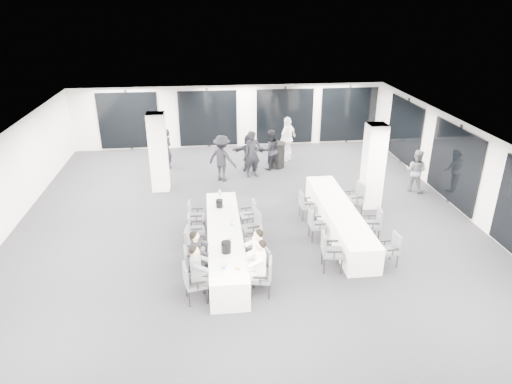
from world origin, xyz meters
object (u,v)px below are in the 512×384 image
at_px(chair_main_right_mid, 256,240).
at_px(standing_guest_b, 270,147).
at_px(standing_guest_d, 288,136).
at_px(chair_side_left_far, 305,203).
at_px(chair_main_left_far, 194,215).
at_px(chair_main_right_near, 264,275).
at_px(standing_guest_c, 222,155).
at_px(standing_guest_f, 249,150).
at_px(banquet_table_side, 339,219).
at_px(chair_main_right_far, 250,213).
at_px(chair_side_left_mid, 315,223).
at_px(banquet_table_main, 225,242).
at_px(chair_side_right_far, 356,196).
at_px(ice_bucket_near, 226,247).
at_px(chair_main_right_second, 261,263).
at_px(ice_bucket_far, 219,203).
at_px(chair_main_right_fourth, 253,225).
at_px(chair_main_left_fourth, 194,228).
at_px(standing_guest_a, 252,151).
at_px(chair_side_left_near, 329,249).
at_px(chair_main_left_near, 192,280).
at_px(cocktail_table, 276,155).
at_px(chair_main_left_mid, 193,244).
at_px(chair_main_left_second, 192,264).
at_px(chair_side_right_near, 391,247).

xyz_separation_m(chair_main_right_mid, standing_guest_b, (1.30, 6.55, 0.42)).
bearing_deg(standing_guest_d, chair_side_left_far, 38.01).
bearing_deg(standing_guest_d, chair_main_left_far, 9.32).
bearing_deg(standing_guest_d, chair_main_right_near, 29.02).
relative_size(standing_guest_c, standing_guest_f, 1.15).
distance_m(banquet_table_side, chair_main_right_near, 3.90).
distance_m(chair_main_right_far, chair_side_left_mid, 1.99).
xyz_separation_m(banquet_table_main, chair_main_right_mid, (0.83, -0.18, 0.13)).
height_order(chair_side_right_far, ice_bucket_near, chair_side_right_far).
xyz_separation_m(standing_guest_d, ice_bucket_near, (-3.00, -8.52, -0.17)).
relative_size(chair_main_right_second, ice_bucket_far, 3.76).
distance_m(chair_main_left_far, chair_main_right_near, 3.72).
distance_m(chair_main_right_fourth, standing_guest_b, 5.94).
bearing_deg(chair_main_right_mid, chair_main_left_far, 47.38).
relative_size(chair_main_right_fourth, standing_guest_d, 0.46).
relative_size(chair_main_left_fourth, standing_guest_d, 0.42).
height_order(chair_main_right_fourth, standing_guest_a, standing_guest_a).
distance_m(standing_guest_a, standing_guest_c, 1.20).
xyz_separation_m(chair_main_left_fourth, chair_side_left_near, (3.41, -1.69, 0.08)).
height_order(banquet_table_side, chair_main_left_near, chair_main_left_near).
height_order(chair_side_left_far, standing_guest_f, standing_guest_f).
height_order(cocktail_table, standing_guest_b, standing_guest_b).
distance_m(chair_side_left_mid, standing_guest_d, 6.86).
relative_size(chair_side_left_near, standing_guest_b, 0.55).
relative_size(banquet_table_side, chair_side_left_mid, 5.45).
xyz_separation_m(chair_main_left_near, chair_side_left_far, (3.43, 3.86, -0.04)).
bearing_deg(chair_main_left_mid, banquet_table_main, 118.28).
height_order(standing_guest_b, standing_guest_f, standing_guest_b).
height_order(chair_main_left_mid, ice_bucket_far, chair_main_left_mid).
xyz_separation_m(chair_side_right_far, ice_bucket_near, (-4.27, -3.20, 0.29)).
xyz_separation_m(chair_main_left_fourth, standing_guest_f, (2.11, 5.61, 0.35)).
distance_m(chair_main_left_second, chair_main_right_mid, 1.99).
bearing_deg(standing_guest_f, banquet_table_main, 88.49).
relative_size(banquet_table_main, chair_main_left_near, 5.18).
bearing_deg(chair_main_left_mid, chair_main_right_second, 66.04).
xyz_separation_m(chair_main_left_near, chair_main_left_fourth, (0.00, 2.63, -0.04)).
bearing_deg(chair_main_left_near, chair_main_right_fourth, 135.04).
height_order(standing_guest_b, ice_bucket_near, standing_guest_b).
relative_size(chair_main_right_mid, chair_side_left_near, 0.87).
bearing_deg(chair_side_left_near, banquet_table_side, 164.06).
height_order(chair_main_right_near, standing_guest_b, standing_guest_b).
height_order(chair_side_left_mid, standing_guest_a, standing_guest_a).
bearing_deg(chair_main_right_second, chair_main_right_far, -14.14).
relative_size(chair_main_right_fourth, chair_side_left_near, 0.94).
xyz_separation_m(chair_main_left_near, chair_main_right_fourth, (1.66, 2.52, -0.00)).
distance_m(chair_main_right_mid, chair_side_right_near, 3.51).
distance_m(chair_main_left_mid, chair_main_right_fourth, 1.90).
distance_m(chair_side_right_near, standing_guest_b, 7.63).
distance_m(chair_main_left_fourth, chair_side_left_far, 3.64).
relative_size(chair_main_right_fourth, chair_side_left_mid, 1.05).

